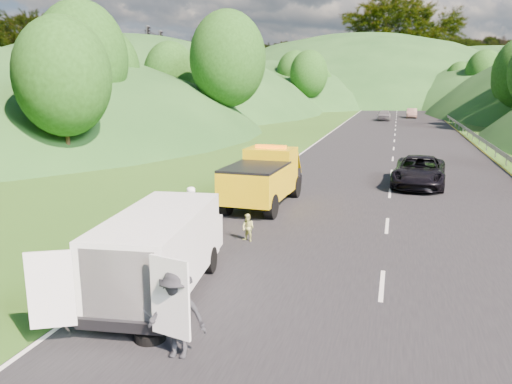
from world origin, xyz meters
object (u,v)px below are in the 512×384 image
(woman, at_px, (194,237))
(suitcase, at_px, (152,238))
(child, at_px, (248,242))
(worker, at_px, (178,357))
(spare_tire, at_px, (150,340))
(tow_truck, at_px, (264,178))
(passing_suv, at_px, (418,186))
(white_van, at_px, (161,248))

(woman, distance_m, suitcase, 1.63)
(child, bearing_deg, worker, -63.89)
(child, xyz_separation_m, worker, (0.78, -7.50, 0.00))
(woman, relative_size, suitcase, 3.36)
(spare_tire, bearing_deg, worker, -28.16)
(tow_truck, bearing_deg, passing_suv, 45.31)
(child, relative_size, spare_tire, 1.42)
(tow_truck, height_order, worker, tow_truck)
(child, height_order, passing_suv, passing_suv)
(passing_suv, bearing_deg, child, -112.83)
(suitcase, xyz_separation_m, spare_tire, (2.93, -5.77, -0.27))
(worker, height_order, passing_suv, worker)
(tow_truck, relative_size, spare_tire, 8.97)
(white_van, bearing_deg, worker, -65.57)
(white_van, relative_size, woman, 3.54)
(woman, height_order, suitcase, woman)
(woman, height_order, worker, worker)
(child, height_order, spare_tire, child)
(white_van, height_order, child, white_van)
(white_van, height_order, woman, white_van)
(suitcase, relative_size, spare_tire, 0.79)
(passing_suv, bearing_deg, tow_truck, -132.55)
(spare_tire, bearing_deg, child, 89.34)
(white_van, bearing_deg, woman, 96.37)
(spare_tire, bearing_deg, suitcase, 116.92)
(suitcase, relative_size, passing_suv, 0.10)
(woman, bearing_deg, spare_tire, 165.67)
(woman, height_order, passing_suv, woman)
(worker, bearing_deg, tow_truck, 91.75)
(white_van, height_order, passing_suv, white_van)
(tow_truck, relative_size, woman, 3.37)
(suitcase, bearing_deg, worker, -58.69)
(suitcase, bearing_deg, woman, 52.71)
(white_van, xyz_separation_m, child, (0.92, 4.70, -1.24))
(child, relative_size, suitcase, 1.79)
(tow_truck, bearing_deg, white_van, -88.13)
(woman, xyz_separation_m, worker, (2.82, -7.51, 0.00))
(child, bearing_deg, white_van, -80.94)
(child, relative_size, worker, 0.53)
(tow_truck, relative_size, worker, 3.32)
(tow_truck, xyz_separation_m, white_van, (-0.08, -9.96, -0.03))
(woman, distance_m, child, 2.04)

